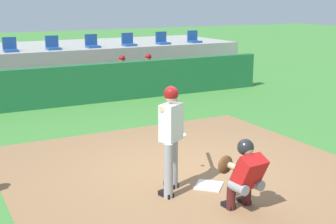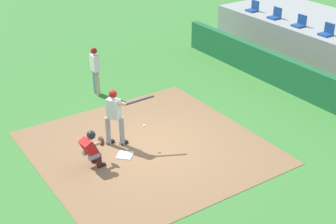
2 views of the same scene
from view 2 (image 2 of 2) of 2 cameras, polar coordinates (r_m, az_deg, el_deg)
The scene contains 12 objects.
ground_plane at distance 14.39m, azimuth -2.32°, elevation -4.26°, with size 80.00×80.00×0.00m, color #428438.
dirt_infield at distance 14.38m, azimuth -2.32°, elevation -4.23°, with size 6.40×6.40×0.01m, color #936B47.
home_plate at distance 14.04m, azimuth -5.11°, elevation -5.11°, with size 0.44×0.44×0.02m, color white.
batter_at_plate at distance 14.10m, azimuth -6.30°, elevation -0.26°, with size 0.82×1.30×1.80m.
catcher_crouched at distance 13.39m, azimuth -8.97°, elevation -4.15°, with size 0.52×2.08×1.13m.
on_deck_batter at distance 17.52m, azimuth -8.63°, elevation 5.16°, with size 0.58×0.23×1.79m.
dugout_wall at distance 17.97m, azimuth 15.59°, elevation 3.57°, with size 13.00×0.30×1.20m, color #1E6638.
dugout_bench at distance 18.84m, azimuth 17.48°, elevation 3.16°, with size 11.80×0.44×0.45m, color olive.
stadium_seat_0 at distance 23.41m, azimuth 10.06°, elevation 12.02°, with size 0.46×0.46×0.48m.
stadium_seat_1 at distance 22.43m, azimuth 12.60°, elevation 11.12°, with size 0.46×0.46×0.48m.
stadium_seat_2 at distance 21.50m, azimuth 15.36°, elevation 10.12°, with size 0.46×0.46×0.48m.
stadium_seat_3 at distance 20.63m, azimuth 18.33°, elevation 9.00°, with size 0.46×0.46×0.48m.
Camera 2 is at (10.52, -6.34, 7.50)m, focal length 51.42 mm.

